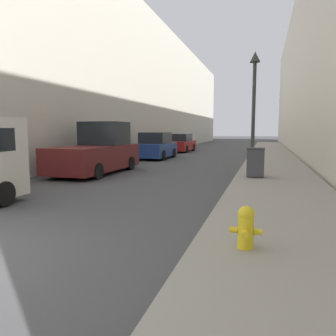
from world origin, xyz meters
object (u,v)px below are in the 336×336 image
object	(u,v)px
lamppost	(254,97)
fire_hydrant	(246,226)
parked_sedan_near	(156,147)
pickup_truck	(98,152)
parked_sedan_far	(180,143)
trash_bin	(256,162)

from	to	relation	value
lamppost	fire_hydrant	bearing A→B (deg)	-88.33
fire_hydrant	parked_sedan_near	distance (m)	17.22
pickup_truck	parked_sedan_near	xyz separation A→B (m)	(0.14, 7.66, -0.13)
fire_hydrant	pickup_truck	bearing A→B (deg)	130.07
pickup_truck	parked_sedan_far	xyz separation A→B (m)	(-0.06, 15.02, -0.20)
fire_hydrant	trash_bin	xyz separation A→B (m)	(-0.08, 7.71, 0.23)
fire_hydrant	lamppost	xyz separation A→B (m)	(-0.32, 10.86, 2.93)
lamppost	parked_sedan_far	world-z (taller)	lamppost
lamppost	trash_bin	bearing A→B (deg)	-85.66
parked_sedan_far	trash_bin	bearing A→B (deg)	-66.11
trash_bin	parked_sedan_near	size ratio (longest dim) A/B	0.26
fire_hydrant	trash_bin	bearing A→B (deg)	90.58
fire_hydrant	parked_sedan_far	bearing A→B (deg)	106.66
pickup_truck	parked_sedan_far	world-z (taller)	pickup_truck
parked_sedan_near	parked_sedan_far	world-z (taller)	parked_sedan_near
trash_bin	pickup_truck	size ratio (longest dim) A/B	0.21
lamppost	pickup_truck	xyz separation A→B (m)	(-6.57, -2.68, -2.49)
fire_hydrant	pickup_truck	world-z (taller)	pickup_truck
trash_bin	lamppost	distance (m)	4.16
parked_sedan_far	fire_hydrant	bearing A→B (deg)	-73.34
fire_hydrant	parked_sedan_far	xyz separation A→B (m)	(-6.94, 23.20, 0.24)
trash_bin	pickup_truck	bearing A→B (deg)	176.01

